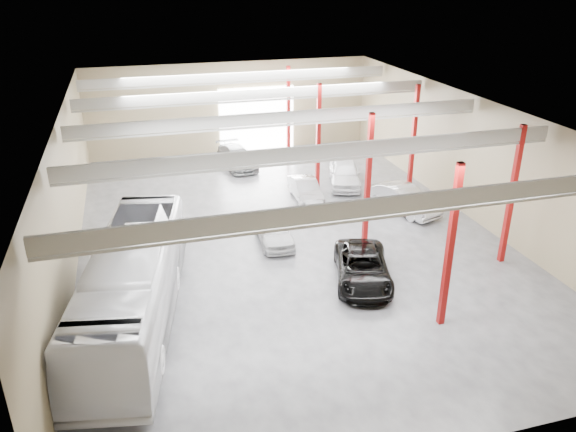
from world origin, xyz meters
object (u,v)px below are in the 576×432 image
car_right_near (404,199)px  black_sedan (363,268)px  coach_bus (134,284)px  car_right_far (345,173)px  car_row_a (274,229)px  car_row_c (237,157)px  car_row_b (305,189)px

car_right_near → black_sedan: bearing=-147.4°
coach_bus → car_right_far: size_ratio=2.59×
car_row_a → car_row_c: size_ratio=0.84×
black_sedan → car_row_a: black_sedan is taller
car_row_b → car_right_near: size_ratio=0.86×
black_sedan → car_row_c: 18.16m
car_right_far → car_row_a: bearing=-116.9°
coach_bus → car_row_c: (7.86, 18.45, -1.05)m
black_sedan → car_right_near: (5.64, 7.05, 0.05)m
car_row_a → car_row_b: size_ratio=1.04×
coach_bus → black_sedan: 10.32m
car_row_b → car_row_c: 8.05m
car_row_a → car_row_c: bearing=90.8°
car_row_b → car_right_near: 6.16m
car_row_b → car_row_c: bearing=113.1°
coach_bus → car_row_b: 15.41m
car_row_b → coach_bus: bearing=-132.8°
black_sedan → car_row_c: same height
car_row_c → car_right_near: 13.58m
car_row_c → car_right_far: 8.49m
car_row_c → black_sedan: bearing=-89.5°
black_sedan → car_row_b: bearing=104.3°
car_right_near → car_row_a: bearing=173.4°
black_sedan → car_right_near: size_ratio=1.10×
car_row_a → car_right_far: size_ratio=0.86×
coach_bus → car_right_near: coach_bus is taller
black_sedan → coach_bus: bearing=-160.3°
car_right_far → car_row_c: bearing=154.4°
car_row_c → car_right_near: bearing=-60.8°
coach_bus → black_sedan: coach_bus is taller
black_sedan → car_right_far: (3.85, 12.25, 0.11)m
car_row_b → car_right_near: bearing=-32.2°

